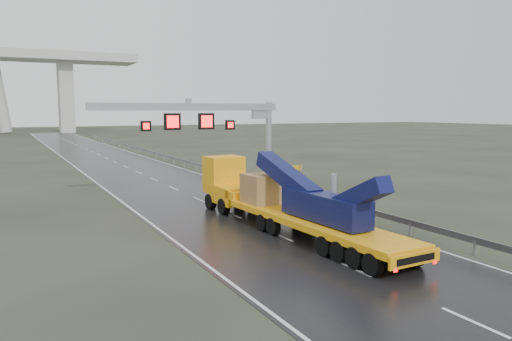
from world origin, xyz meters
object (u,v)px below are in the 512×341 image
sign_gantry (215,122)px  striped_barrier (304,187)px  exit_sign_pair (295,174)px  heavy_haul_truck (274,198)px

sign_gantry → striped_barrier: 8.58m
sign_gantry → striped_barrier: bearing=-32.2°
exit_sign_pair → striped_barrier: (0.90, 0.08, -1.08)m
exit_sign_pair → heavy_haul_truck: bearing=-140.8°
sign_gantry → heavy_haul_truck: (-1.25, -11.70, -3.99)m
heavy_haul_truck → exit_sign_pair: heavy_haul_truck is taller
sign_gantry → striped_barrier: sign_gantry is taller
striped_barrier → sign_gantry: bearing=169.7°
exit_sign_pair → striped_barrier: exit_sign_pair is taller
sign_gantry → striped_barrier: size_ratio=12.19×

